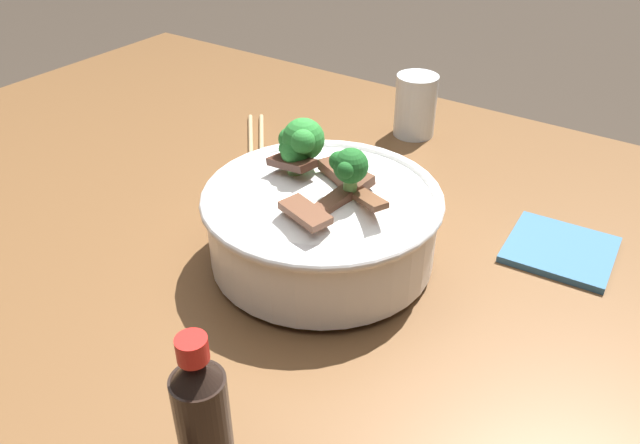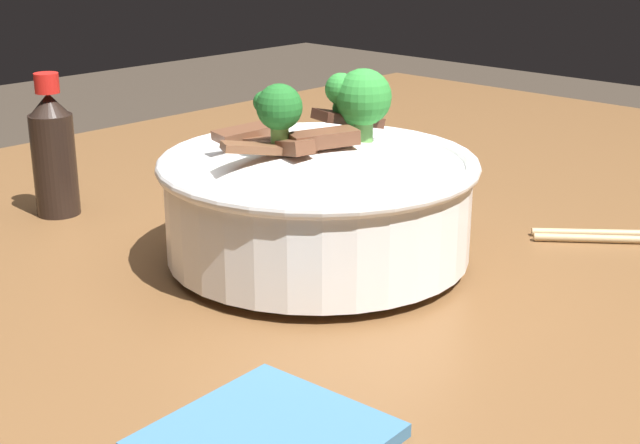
{
  "view_description": "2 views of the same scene",
  "coord_description": "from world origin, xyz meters",
  "px_view_note": "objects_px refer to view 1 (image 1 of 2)",
  "views": [
    {
      "loc": [
        -0.41,
        0.45,
        1.2
      ],
      "look_at": [
        -0.09,
        -0.03,
        0.82
      ],
      "focal_mm": 35.53,
      "sensor_mm": 36.0,
      "label": 1
    },
    {
      "loc": [
        -0.59,
        -0.49,
        1.05
      ],
      "look_at": [
        -0.07,
        0.0,
        0.8
      ],
      "focal_mm": 50.92,
      "sensor_mm": 36.0,
      "label": 2
    }
  ],
  "objects_px": {
    "drinking_glass": "(415,110)",
    "soy_sauce_bottle": "(202,415)",
    "chopsticks_pair": "(256,145)",
    "folded_napkin": "(560,250)",
    "rice_bowl": "(322,216)"
  },
  "relations": [
    {
      "from": "rice_bowl",
      "to": "chopsticks_pair",
      "type": "xyz_separation_m",
      "value": [
        0.24,
        -0.18,
        -0.06
      ]
    },
    {
      "from": "chopsticks_pair",
      "to": "folded_napkin",
      "type": "xyz_separation_m",
      "value": [
        -0.45,
        0.01,
        0.0
      ]
    },
    {
      "from": "chopsticks_pair",
      "to": "folded_napkin",
      "type": "distance_m",
      "value": 0.45
    },
    {
      "from": "rice_bowl",
      "to": "soy_sauce_bottle",
      "type": "distance_m",
      "value": 0.28
    },
    {
      "from": "soy_sauce_bottle",
      "to": "drinking_glass",
      "type": "bearing_deg",
      "value": -76.66
    },
    {
      "from": "soy_sauce_bottle",
      "to": "folded_napkin",
      "type": "distance_m",
      "value": 0.45
    },
    {
      "from": "soy_sauce_bottle",
      "to": "rice_bowl",
      "type": "bearing_deg",
      "value": -73.65
    },
    {
      "from": "chopsticks_pair",
      "to": "folded_napkin",
      "type": "bearing_deg",
      "value": 178.67
    },
    {
      "from": "rice_bowl",
      "to": "drinking_glass",
      "type": "height_order",
      "value": "rice_bowl"
    },
    {
      "from": "soy_sauce_bottle",
      "to": "folded_napkin",
      "type": "bearing_deg",
      "value": -107.49
    },
    {
      "from": "rice_bowl",
      "to": "soy_sauce_bottle",
      "type": "xyz_separation_m",
      "value": [
        -0.08,
        0.26,
        0.0
      ]
    },
    {
      "from": "drinking_glass",
      "to": "soy_sauce_bottle",
      "type": "bearing_deg",
      "value": 103.34
    },
    {
      "from": "rice_bowl",
      "to": "drinking_glass",
      "type": "relative_size",
      "value": 2.72
    },
    {
      "from": "chopsticks_pair",
      "to": "drinking_glass",
      "type": "bearing_deg",
      "value": -134.5
    },
    {
      "from": "drinking_glass",
      "to": "chopsticks_pair",
      "type": "height_order",
      "value": "drinking_glass"
    }
  ]
}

